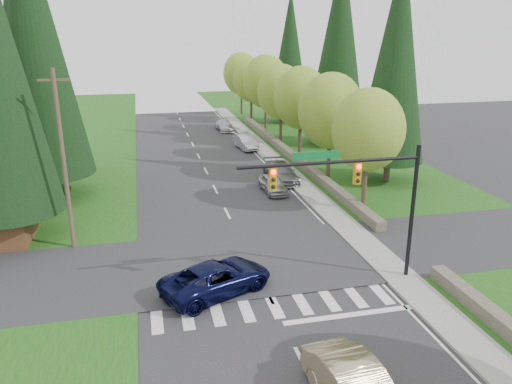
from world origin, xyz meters
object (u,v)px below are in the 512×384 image
object	(u,v)px
parked_car_c	(246,142)
parked_car_d	(246,138)
suv_navy	(217,278)
parked_car_e	(225,126)
parked_car_b	(281,172)
parked_car_a	(273,184)

from	to	relation	value
parked_car_c	parked_car_d	xyz separation A→B (m)	(0.42, 1.97, -0.01)
suv_navy	parked_car_e	distance (m)	39.87
parked_car_b	parked_car_d	bearing A→B (deg)	90.48
parked_car_b	parked_car_d	world-z (taller)	parked_car_b
parked_car_a	parked_car_e	size ratio (longest dim) A/B	0.88
parked_car_a	parked_car_d	world-z (taller)	parked_car_d
parked_car_b	parked_car_e	world-z (taller)	parked_car_b
parked_car_e	suv_navy	bearing A→B (deg)	-102.94
suv_navy	parked_car_b	world-z (taller)	same
suv_navy	parked_car_e	xyz separation A→B (m)	(7.02, 39.25, -0.12)
parked_car_a	parked_car_c	distance (m)	14.79
parked_car_a	parked_car_e	xyz separation A→B (m)	(0.50, 25.04, -0.02)
parked_car_b	parked_car_c	bearing A→B (deg)	92.47
parked_car_d	suv_navy	bearing A→B (deg)	-101.42
parked_car_c	parked_car_d	world-z (taller)	parked_car_c
suv_navy	parked_car_c	xyz separation A→B (m)	(7.51, 28.96, -0.04)
suv_navy	parked_car_d	bearing A→B (deg)	-39.00
parked_car_c	parked_car_e	distance (m)	10.30
parked_car_b	parked_car_c	distance (m)	12.04
parked_car_c	parked_car_e	world-z (taller)	parked_car_c
parked_car_a	parked_car_d	xyz separation A→B (m)	(1.40, 16.72, 0.05)
suv_navy	parked_car_d	size ratio (longest dim) A/B	1.32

